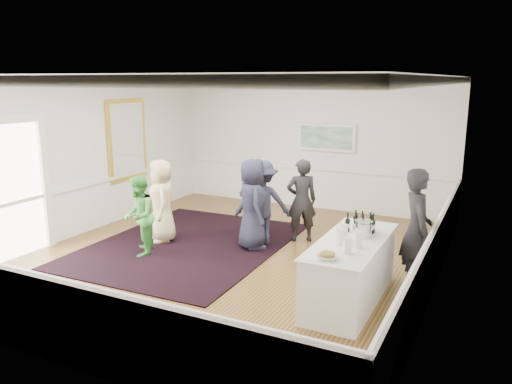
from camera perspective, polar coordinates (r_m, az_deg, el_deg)
The scene contains 23 objects.
floor at distance 9.21m, azimuth -2.69°, elevation -7.24°, with size 8.00×8.00×0.00m, color brown.
ceiling at distance 8.66m, azimuth -2.92°, elevation 13.09°, with size 7.00×8.00×0.02m, color white.
wall_left at distance 10.92m, azimuth -19.07°, elevation 3.91°, with size 0.02×8.00×3.20m, color white.
wall_right at distance 7.74m, azimuth 20.44°, elevation 0.41°, with size 0.02×8.00×3.20m, color white.
wall_back at distance 12.40m, azimuth 6.31°, elevation 5.51°, with size 7.00×0.02×3.20m, color white.
wall_front at distance 5.74m, azimuth -22.75°, elevation -3.90°, with size 7.00×0.02×3.20m, color white.
wainscoting at distance 9.05m, azimuth -2.72°, elevation -4.26°, with size 7.00×8.00×1.00m, color white, non-canonical shape.
mirror at distance 11.80m, azimuth -14.49°, elevation 5.80°, with size 0.05×1.25×1.85m.
doorway at distance 9.69m, azimuth -26.73°, elevation 1.10°, with size 0.10×1.78×2.56m.
landscape_painting at distance 12.19m, azimuth 8.02°, elevation 6.20°, with size 1.44×0.06×0.66m.
area_rug at distance 9.83m, azimuth -7.70°, elevation -5.98°, with size 3.41×4.47×0.02m, color black.
serving_table at distance 7.40m, azimuth 10.76°, elevation -8.77°, with size 0.86×2.26×0.92m.
bartender at distance 7.89m, azimuth 17.88°, elevation -4.13°, with size 0.68×0.45×1.88m, color black.
guest_tan at distance 9.96m, azimuth -10.73°, elevation -0.99°, with size 0.80×0.52×1.64m, color #D0B382.
guest_green at distance 9.27m, azimuth -13.23°, elevation -2.67°, with size 0.72×0.56×1.47m, color green.
guest_lilac at distance 10.13m, azimuth -0.11°, elevation -0.62°, with size 0.94×0.39×1.61m, color silver.
guest_dark_a at distance 9.63m, azimuth 0.72°, elevation -1.21°, with size 1.06×0.61×1.64m, color #202236.
guest_dark_b at distance 9.83m, azimuth 5.23°, elevation -0.96°, with size 0.60×0.40×1.65m, color black.
guest_navy at distance 9.36m, azimuth -0.42°, elevation -1.37°, with size 0.84×0.55×1.73m, color #202236.
wine_bottles at distance 7.63m, azimuth 12.06°, elevation -3.32°, with size 0.42×0.28×0.31m.
juice_pitchers at distance 6.94m, azimuth 10.40°, elevation -5.18°, with size 0.38×0.64×0.24m.
ice_bucket at distance 7.39m, azimuth 12.17°, elevation -4.17°, with size 0.26×0.26×0.24m, color silver.
nut_bowl at distance 6.46m, azimuth 8.17°, elevation -7.23°, with size 0.28×0.28×0.08m.
Camera 1 is at (4.24, -7.54, 3.15)m, focal length 35.00 mm.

